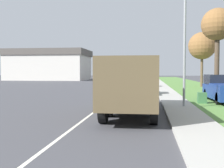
% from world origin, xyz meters
% --- Properties ---
extents(ground_plane, '(180.00, 180.00, 0.00)m').
position_xyz_m(ground_plane, '(0.00, 40.00, 0.00)').
color(ground_plane, '#424247').
extents(lane_centre_stripe, '(0.12, 120.00, 0.00)m').
position_xyz_m(lane_centre_stripe, '(0.00, 40.00, 0.00)').
color(lane_centre_stripe, silver).
rests_on(lane_centre_stripe, ground).
extents(sidewalk_right, '(1.80, 120.00, 0.12)m').
position_xyz_m(sidewalk_right, '(4.50, 40.00, 0.06)').
color(sidewalk_right, '#ADAAA3').
rests_on(sidewalk_right, ground).
extents(grass_strip_right, '(7.00, 120.00, 0.02)m').
position_xyz_m(grass_strip_right, '(8.90, 40.00, 0.01)').
color(grass_strip_right, '#56843D').
rests_on(grass_strip_right, ground).
extents(military_truck, '(2.30, 7.79, 2.64)m').
position_xyz_m(military_truck, '(1.97, 12.75, 1.55)').
color(military_truck, '#606647').
rests_on(military_truck, ground).
extents(car_nearest_ahead, '(1.80, 4.88, 1.72)m').
position_xyz_m(car_nearest_ahead, '(2.11, 24.01, 0.77)').
color(car_nearest_ahead, '#336B3D').
rests_on(car_nearest_ahead, ground).
extents(car_second_ahead, '(1.77, 4.46, 1.71)m').
position_xyz_m(car_second_ahead, '(2.08, 35.44, 0.76)').
color(car_second_ahead, black).
rests_on(car_second_ahead, ground).
extents(car_third_ahead, '(1.95, 4.60, 1.49)m').
position_xyz_m(car_third_ahead, '(-2.18, 44.95, 0.68)').
color(car_third_ahead, silver).
rests_on(car_third_ahead, ground).
extents(car_fourth_ahead, '(1.92, 4.75, 1.51)m').
position_xyz_m(car_fourth_ahead, '(1.44, 61.08, 0.68)').
color(car_fourth_ahead, maroon).
rests_on(car_fourth_ahead, ground).
extents(pickup_truck, '(2.01, 5.47, 1.82)m').
position_xyz_m(pickup_truck, '(7.94, 19.35, 0.88)').
color(pickup_truck, navy).
rests_on(pickup_truck, grass_strip_right).
extents(lamp_post, '(1.69, 0.24, 7.59)m').
position_xyz_m(lamp_post, '(4.55, 15.41, 4.60)').
color(lamp_post, gray).
rests_on(lamp_post, sidewalk_right).
extents(tree_mid_right, '(2.50, 2.50, 6.95)m').
position_xyz_m(tree_mid_right, '(8.04, 22.02, 5.59)').
color(tree_mid_right, '#4C3D2D').
rests_on(tree_mid_right, grass_strip_right).
extents(tree_far_right, '(3.59, 3.59, 7.21)m').
position_xyz_m(tree_far_right, '(9.73, 37.58, 5.40)').
color(tree_far_right, brown).
rests_on(tree_far_right, grass_strip_right).
extents(utility_box, '(0.55, 0.45, 0.70)m').
position_xyz_m(utility_box, '(6.20, 17.90, 0.37)').
color(utility_box, '#3D7042').
rests_on(utility_box, grass_strip_right).
extents(building_distant, '(18.56, 12.23, 7.07)m').
position_xyz_m(building_distant, '(-20.64, 63.28, 3.58)').
color(building_distant, beige).
rests_on(building_distant, ground).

